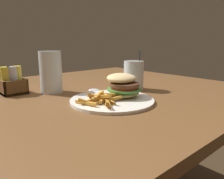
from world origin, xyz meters
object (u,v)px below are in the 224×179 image
juice_glass (134,77)px  condiment_caddy (12,83)px  beer_glass (51,73)px  spoon (96,90)px  meal_plate_near (117,93)px

juice_glass → condiment_caddy: juice_glass is taller
beer_glass → spoon: beer_glass is taller
meal_plate_near → condiment_caddy: condiment_caddy is taller
meal_plate_near → beer_glass: 0.30m
beer_glass → spoon: bearing=-37.6°
meal_plate_near → condiment_caddy: size_ratio=2.67×
beer_glass → spoon: (0.14, -0.11, -0.07)m
beer_glass → spoon: size_ratio=1.19×
beer_glass → juice_glass: bearing=-31.8°
juice_glass → beer_glass: bearing=148.2°
spoon → condiment_caddy: (-0.27, 0.19, 0.04)m
juice_glass → spoon: size_ratio=1.19×
beer_glass → condiment_caddy: beer_glass is taller
meal_plate_near → juice_glass: juice_glass is taller
meal_plate_near → beer_glass: (-0.12, 0.27, 0.05)m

